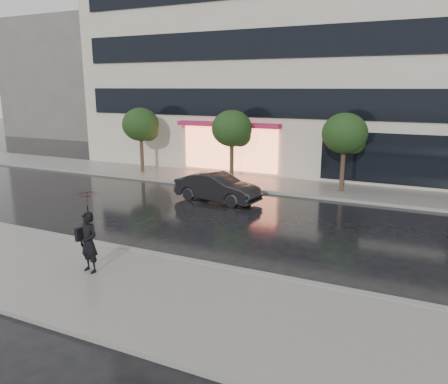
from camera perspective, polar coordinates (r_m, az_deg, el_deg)
The scene contains 12 objects.
ground at distance 14.43m, azimuth -4.61°, elevation -7.53°, with size 120.00×120.00×0.00m, color black.
sidewalk_near at distance 11.94m, azimuth -12.58°, elevation -12.19°, with size 60.00×4.50×0.12m, color slate.
sidewalk_far at distance 23.47m, azimuth 7.94°, elevation 0.83°, with size 60.00×3.50×0.12m, color slate.
curb_near at distance 13.61m, azimuth -6.73°, elevation -8.59°, with size 60.00×0.25×0.14m, color gray.
curb_far at distance 21.85m, azimuth 6.55°, elevation -0.06°, with size 60.00×0.25×0.14m, color gray.
office_building at distance 30.61m, azimuth 13.20°, elevation 20.40°, with size 30.00×12.76×18.00m.
bg_building_left at distance 51.25m, azimuth -17.92°, elevation 13.84°, with size 14.00×10.00×12.00m, color #59544F.
tree_far_west at distance 26.86m, azimuth -10.69°, elevation 8.50°, with size 2.20×2.20×3.99m.
tree_mid_west at distance 23.85m, azimuth 1.20°, elevation 8.12°, with size 2.20×2.20×3.99m.
tree_mid_east at distance 22.09m, azimuth 15.65°, elevation 7.20°, with size 2.20×2.20×3.99m.
parked_car at distance 20.17m, azimuth -0.87°, elevation 0.63°, with size 1.41×4.04×1.33m, color black.
pedestrian_with_umbrella at distance 12.54m, azimuth -17.38°, elevation -3.69°, with size 1.01×1.02×2.34m.
Camera 1 is at (6.79, -11.63, 5.18)m, focal length 35.00 mm.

